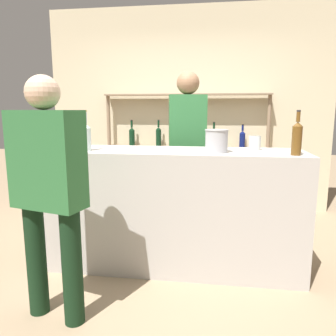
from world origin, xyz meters
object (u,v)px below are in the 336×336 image
(ice_bucket, at_px, (217,141))
(server_behind_counter, at_px, (187,140))
(counter_bottle_2, at_px, (297,138))
(counter_bottle_1, at_px, (70,133))
(customer_left, at_px, (49,184))
(cork_jar, at_px, (255,143))
(counter_bottle_0, at_px, (86,136))
(wine_glass, at_px, (56,134))

(ice_bucket, height_order, server_behind_counter, server_behind_counter)
(server_behind_counter, bearing_deg, counter_bottle_2, 36.53)
(counter_bottle_1, xyz_separation_m, customer_left, (0.33, -1.07, -0.25))
(ice_bucket, height_order, customer_left, customer_left)
(counter_bottle_1, bearing_deg, ice_bucket, -11.26)
(cork_jar, distance_m, server_behind_counter, 0.85)
(counter_bottle_2, xyz_separation_m, cork_jar, (-0.28, 0.29, -0.08))
(counter_bottle_0, bearing_deg, customer_left, -86.99)
(counter_bottle_1, bearing_deg, server_behind_counter, 24.06)
(counter_bottle_0, distance_m, ice_bucket, 1.11)
(counter_bottle_1, height_order, cork_jar, counter_bottle_1)
(counter_bottle_0, bearing_deg, wine_glass, 149.87)
(counter_bottle_0, height_order, counter_bottle_1, counter_bottle_0)
(counter_bottle_0, xyz_separation_m, counter_bottle_1, (-0.29, 0.32, -0.00))
(wine_glass, xyz_separation_m, ice_bucket, (1.49, -0.18, -0.03))
(counter_bottle_0, relative_size, wine_glass, 2.05)
(server_behind_counter, bearing_deg, customer_left, -36.69)
(counter_bottle_0, height_order, ice_bucket, counter_bottle_0)
(counter_bottle_0, bearing_deg, server_behind_counter, 45.37)
(customer_left, bearing_deg, ice_bucket, -39.12)
(cork_jar, height_order, server_behind_counter, server_behind_counter)
(counter_bottle_1, xyz_separation_m, wine_glass, (-0.09, -0.10, 0.00))
(cork_jar, bearing_deg, wine_glass, -179.16)
(wine_glass, height_order, cork_jar, wine_glass)
(cork_jar, bearing_deg, server_behind_counter, 138.49)
(counter_bottle_0, height_order, cork_jar, counter_bottle_0)
(customer_left, bearing_deg, counter_bottle_1, 31.73)
(counter_bottle_0, distance_m, counter_bottle_1, 0.44)
(ice_bucket, bearing_deg, counter_bottle_1, 168.74)
(ice_bucket, xyz_separation_m, customer_left, (-1.07, -0.79, -0.22))
(counter_bottle_0, height_order, counter_bottle_2, counter_bottle_2)
(counter_bottle_0, bearing_deg, counter_bottle_1, 132.41)
(cork_jar, height_order, customer_left, customer_left)
(counter_bottle_2, xyz_separation_m, ice_bucket, (-0.61, 0.08, -0.04))
(counter_bottle_1, relative_size, ice_bucket, 1.68)
(wine_glass, distance_m, customer_left, 1.08)
(wine_glass, bearing_deg, ice_bucket, -6.87)
(cork_jar, relative_size, server_behind_counter, 0.07)
(wine_glass, distance_m, cork_jar, 1.82)
(counter_bottle_1, distance_m, counter_bottle_2, 2.04)
(wine_glass, bearing_deg, server_behind_counter, 26.41)
(counter_bottle_1, relative_size, counter_bottle_2, 0.95)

